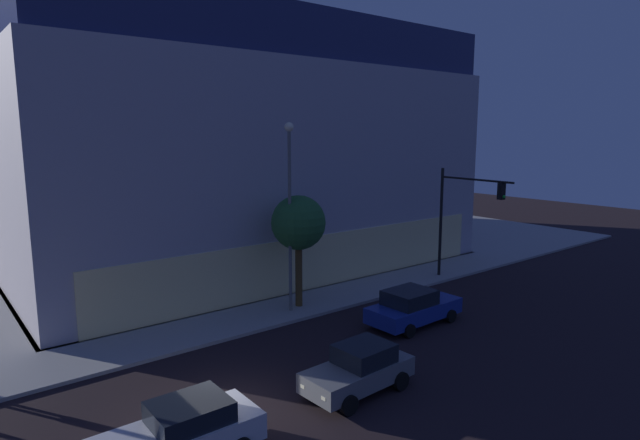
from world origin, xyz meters
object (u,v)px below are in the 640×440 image
traffic_light_far_corner (461,207)px  car_blue (413,307)px  car_grey (359,369)px  modern_building (194,148)px  sidewalk_tree (298,224)px  car_white (181,433)px  street_lamp_sidewalk (290,197)px

traffic_light_far_corner → car_blue: bearing=-158.0°
traffic_light_far_corner → car_grey: size_ratio=1.61×
car_grey → car_blue: size_ratio=0.85×
modern_building → sidewalk_tree: size_ratio=5.71×
car_white → car_blue: size_ratio=0.92×
car_blue → traffic_light_far_corner: bearing=22.0°
traffic_light_far_corner → car_white: bearing=-163.0°
street_lamp_sidewalk → car_grey: bearing=-109.0°
modern_building → car_blue: bearing=-90.1°
modern_building → street_lamp_sidewalk: bearing=-101.2°
street_lamp_sidewalk → sidewalk_tree: street_lamp_sidewalk is taller
modern_building → street_lamp_sidewalk: 18.65m
modern_building → car_white: size_ratio=7.28×
car_white → car_blue: 13.18m
street_lamp_sidewalk → car_white: bearing=-139.0°
street_lamp_sidewalk → car_white: (-9.20, -7.99, -4.96)m
sidewalk_tree → street_lamp_sidewalk: bearing=-156.6°
modern_building → car_blue: 24.00m
sidewalk_tree → car_blue: sidewalk_tree is taller
traffic_light_far_corner → car_white: traffic_light_far_corner is taller
modern_building → car_grey: size_ratio=7.87×
street_lamp_sidewalk → traffic_light_far_corner: bearing=-9.5°
sidewalk_tree → car_blue: 6.84m
street_lamp_sidewalk → car_blue: 7.77m
sidewalk_tree → car_white: bearing=-140.1°
car_white → car_blue: (12.79, 3.20, -0.01)m
street_lamp_sidewalk → car_blue: (3.59, -4.79, -4.97)m
traffic_light_far_corner → car_grey: (-13.70, -6.20, -3.74)m
sidewalk_tree → car_grey: bearing=-112.8°
street_lamp_sidewalk → car_blue: size_ratio=1.92×
sidewalk_tree → car_blue: bearing=-60.9°
traffic_light_far_corner → car_white: (-20.13, -6.16, -3.71)m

